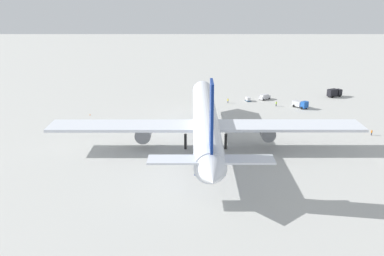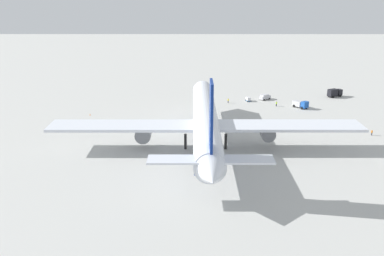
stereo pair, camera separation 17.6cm
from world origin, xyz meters
TOP-DOWN VIEW (x-y plane):
  - ground_plane at (0.00, 0.00)m, footprint 600.00×600.00m
  - airliner at (-1.40, 0.08)m, footprint 77.98×79.23m
  - service_truck_0 at (37.54, -34.11)m, footprint 5.88×5.07m
  - service_truck_1 at (53.58, -50.85)m, footprint 4.63×6.28m
  - service_van at (49.41, -23.61)m, footprint 4.40×4.77m
  - baggage_cart_1 at (46.94, -17.15)m, footprint 3.45×1.96m
  - ground_worker_1 at (39.70, -26.16)m, footprint 0.56×0.56m
  - ground_worker_2 at (44.28, -9.53)m, footprint 0.53×0.53m
  - ground_worker_3 at (7.75, -47.14)m, footprint 0.48×0.48m
  - traffic_cone_1 at (28.07, 36.85)m, footprint 0.36×0.36m

SIDE VIEW (x-z plane):
  - ground_plane at x=0.00m, z-range 0.00..0.00m
  - traffic_cone_1 at x=28.07m, z-range 0.00..0.55m
  - baggage_cart_1 at x=46.94m, z-range 0.07..1.55m
  - ground_worker_3 at x=7.75m, z-range 0.01..1.61m
  - ground_worker_2 at x=44.28m, z-range 0.01..1.70m
  - ground_worker_1 at x=39.70m, z-range 0.02..1.75m
  - service_van at x=49.41m, z-range 0.05..2.02m
  - service_truck_0 at x=37.54m, z-range 0.05..2.71m
  - service_truck_1 at x=53.58m, z-range 0.13..3.26m
  - airliner at x=-1.40m, z-range -4.71..18.70m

